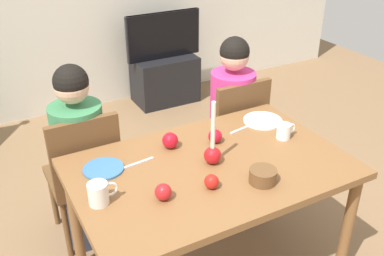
% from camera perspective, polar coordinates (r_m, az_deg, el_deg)
% --- Properties ---
extents(dining_table, '(1.40, 0.90, 0.75)m').
position_cam_1_polar(dining_table, '(2.29, 2.40, -6.58)').
color(dining_table, brown).
rests_on(dining_table, ground).
extents(chair_left, '(0.40, 0.40, 0.90)m').
position_cam_1_polar(chair_left, '(2.69, -13.76, -5.52)').
color(chair_left, brown).
rests_on(chair_left, ground).
extents(chair_right, '(0.40, 0.40, 0.90)m').
position_cam_1_polar(chair_right, '(3.06, 5.41, -0.37)').
color(chair_right, brown).
rests_on(chair_right, ground).
extents(person_left_child, '(0.30, 0.30, 1.17)m').
position_cam_1_polar(person_left_child, '(2.69, -14.09, -4.15)').
color(person_left_child, '#33384C').
rests_on(person_left_child, ground).
extents(person_right_child, '(0.30, 0.30, 1.17)m').
position_cam_1_polar(person_right_child, '(3.06, 5.12, 0.83)').
color(person_right_child, '#33384C').
rests_on(person_right_child, ground).
extents(tv_stand, '(0.64, 0.40, 0.48)m').
position_cam_1_polar(tv_stand, '(4.63, -3.52, 6.32)').
color(tv_stand, black).
rests_on(tv_stand, ground).
extents(tv, '(0.79, 0.05, 0.46)m').
position_cam_1_polar(tv, '(4.48, -3.71, 11.90)').
color(tv, black).
rests_on(tv, tv_stand).
extents(candle_centerpiece, '(0.09, 0.09, 0.35)m').
position_cam_1_polar(candle_centerpiece, '(2.23, 2.68, -3.02)').
color(candle_centerpiece, red).
rests_on(candle_centerpiece, dining_table).
extents(plate_left, '(0.20, 0.20, 0.01)m').
position_cam_1_polar(plate_left, '(2.25, -11.42, -5.21)').
color(plate_left, teal).
rests_on(plate_left, dining_table).
extents(plate_right, '(0.23, 0.23, 0.01)m').
position_cam_1_polar(plate_right, '(2.69, 9.16, 0.96)').
color(plate_right, silver).
rests_on(plate_right, dining_table).
extents(mug_left, '(0.14, 0.09, 0.10)m').
position_cam_1_polar(mug_left, '(2.00, -11.97, -8.30)').
color(mug_left, silver).
rests_on(mug_left, dining_table).
extents(mug_right, '(0.12, 0.08, 0.09)m').
position_cam_1_polar(mug_right, '(2.51, 11.86, -0.38)').
color(mug_right, white).
rests_on(mug_right, dining_table).
extents(fork_left, '(0.18, 0.03, 0.01)m').
position_cam_1_polar(fork_left, '(2.27, -7.03, -4.54)').
color(fork_left, silver).
rests_on(fork_left, dining_table).
extents(fork_right, '(0.18, 0.05, 0.01)m').
position_cam_1_polar(fork_right, '(2.58, 6.49, -0.10)').
color(fork_right, silver).
rests_on(fork_right, dining_table).
extents(bowl_walnuts, '(0.13, 0.13, 0.07)m').
position_cam_1_polar(bowl_walnuts, '(2.13, 9.18, -6.15)').
color(bowl_walnuts, brown).
rests_on(bowl_walnuts, dining_table).
extents(apple_near_candle, '(0.08, 0.08, 0.08)m').
position_cam_1_polar(apple_near_candle, '(2.42, 3.02, -1.07)').
color(apple_near_candle, red).
rests_on(apple_near_candle, dining_table).
extents(apple_by_left_plate, '(0.08, 0.08, 0.08)m').
position_cam_1_polar(apple_by_left_plate, '(2.00, -3.76, -8.28)').
color(apple_by_left_plate, red).
rests_on(apple_by_left_plate, dining_table).
extents(apple_by_right_mug, '(0.07, 0.07, 0.07)m').
position_cam_1_polar(apple_by_right_mug, '(2.06, 2.55, -6.97)').
color(apple_by_right_mug, red).
rests_on(apple_by_right_mug, dining_table).
extents(apple_far_edge, '(0.09, 0.09, 0.09)m').
position_cam_1_polar(apple_far_edge, '(2.37, -2.85, -1.63)').
color(apple_far_edge, red).
rests_on(apple_far_edge, dining_table).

